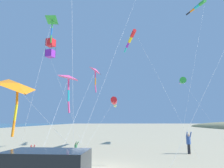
# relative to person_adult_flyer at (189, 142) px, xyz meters

# --- Properties ---
(person_adult_flyer) EXTENTS (0.45, 0.57, 1.89)m
(person_adult_flyer) POSITION_rel_person_adult_flyer_xyz_m (0.00, 0.00, 0.00)
(person_adult_flyer) COLOR #232328
(person_adult_flyer) RESTS_ON ground_plane
(person_child_green_jacket) EXTENTS (0.42, 0.44, 1.24)m
(person_child_green_jacket) POSITION_rel_person_adult_flyer_xyz_m (-12.21, -4.11, -0.35)
(person_child_green_jacket) COLOR #8E6B9E
(person_child_green_jacket) RESTS_ON ground_plane
(person_child_grey_jacket) EXTENTS (0.42, 0.42, 1.18)m
(person_child_grey_jacket) POSITION_rel_person_adult_flyer_xyz_m (-9.67, -1.07, -0.39)
(person_child_grey_jacket) COLOR #232328
(person_child_grey_jacket) RESTS_ON ground_plane
(kite_delta_magenta_far_left) EXTENTS (1.54, 4.68, 11.61)m
(kite_delta_magenta_far_left) POSITION_rel_person_adult_flyer_xyz_m (-11.84, -1.95, 10.22)
(kite_delta_magenta_far_left) COLOR green
(kite_delta_magenta_far_left) RESTS_ON ground_plane
(kite_delta_rainbow_low_near) EXTENTS (6.77, 6.46, 5.21)m
(kite_delta_rainbow_low_near) POSITION_rel_person_adult_flyer_xyz_m (-12.14, -7.27, 3.61)
(kite_delta_rainbow_low_near) COLOR orange
(kite_delta_rainbow_low_near) RESTS_ON ground_plane
(kite_box_white_trailing) EXTENTS (4.80, 4.10, 11.29)m
(kite_box_white_trailing) POSITION_rel_person_adult_flyer_xyz_m (-13.06, 2.45, 9.28)
(kite_box_white_trailing) COLOR red
(kite_box_white_trailing) RESTS_ON ground_plane
(kite_windsock_striped_overhead) EXTENTS (1.43, 13.17, 8.41)m
(kite_windsock_striped_overhead) POSITION_rel_person_adult_flyer_xyz_m (2.84, 8.56, 7.01)
(kite_windsock_striped_overhead) COLOR green
(kite_windsock_striped_overhead) RESTS_ON ground_plane
(kite_delta_purple_drifting) EXTENTS (2.02, 13.34, 6.55)m
(kite_delta_purple_drifting) POSITION_rel_person_adult_flyer_xyz_m (-10.21, -2.34, 5.13)
(kite_delta_purple_drifting) COLOR #EF4C93
(kite_delta_purple_drifting) RESTS_ON ground_plane
(kite_windsock_long_streamer_left) EXTENTS (6.77, 10.84, 18.15)m
(kite_windsock_long_streamer_left) POSITION_rel_person_adult_flyer_xyz_m (4.88, 6.82, 16.81)
(kite_windsock_long_streamer_left) COLOR green
(kite_windsock_long_streamer_left) RESTS_ON ground_plane
(kite_windsock_red_high_left) EXTENTS (3.34, 10.12, 5.37)m
(kite_windsock_red_high_left) POSITION_rel_person_adult_flyer_xyz_m (-6.30, 5.10, 3.88)
(kite_windsock_red_high_left) COLOR red
(kite_windsock_red_high_left) RESTS_ON ground_plane
(kite_windsock_teal_far_right) EXTENTS (4.81, 8.73, 12.35)m
(kite_windsock_teal_far_right) POSITION_rel_person_adult_flyer_xyz_m (-4.53, 3.26, 10.73)
(kite_windsock_teal_far_right) COLOR red
(kite_windsock_teal_far_right) RESTS_ON ground_plane
(kite_delta_orange_high_right) EXTENTS (2.03, 5.75, 6.21)m
(kite_delta_orange_high_right) POSITION_rel_person_adult_flyer_xyz_m (-7.90, -6.02, 4.87)
(kite_delta_orange_high_right) COLOR #EF4C93
(kite_delta_orange_high_right) RESTS_ON ground_plane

